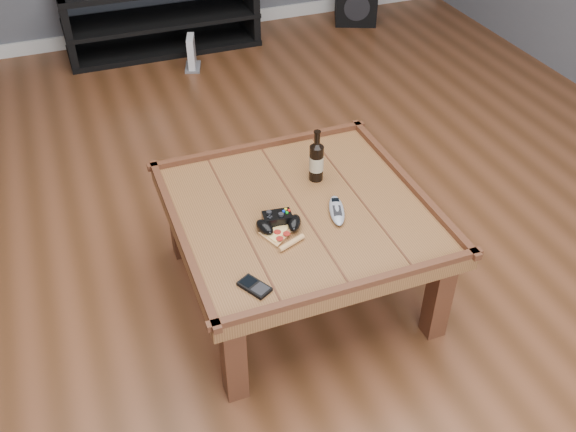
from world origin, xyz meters
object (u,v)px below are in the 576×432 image
object	(u,v)px
smartphone	(254,286)
remote_control	(337,210)
coffee_table	(300,220)
beer_bottle	(316,160)
game_controller	(279,222)
game_console	(192,54)
media_console	(161,16)
pizza_slice	(279,235)
subwoofer	(356,1)

from	to	relation	value
smartphone	remote_control	xyz separation A→B (m)	(0.43, 0.28, 0.01)
coffee_table	remote_control	world-z (taller)	remote_control
coffee_table	beer_bottle	distance (m)	0.27
game_controller	smartphone	bearing A→B (deg)	-116.88
remote_control	game_console	xyz separation A→B (m)	(-0.01, 2.41, -0.36)
media_console	game_controller	size ratio (longest dim) A/B	7.18
beer_bottle	smartphone	bearing A→B (deg)	-130.48
beer_bottle	pizza_slice	world-z (taller)	beer_bottle
remote_control	game_console	bearing A→B (deg)	108.25
pizza_slice	subwoofer	bearing A→B (deg)	37.97
remote_control	subwoofer	xyz separation A→B (m)	(1.45, 2.81, -0.30)
remote_control	beer_bottle	bearing A→B (deg)	104.52
game_controller	smartphone	distance (m)	0.34
smartphone	game_console	xyz separation A→B (m)	(0.42, 2.69, -0.35)
remote_control	subwoofer	bearing A→B (deg)	80.66
media_console	remote_control	size ratio (longest dim) A/B	7.04
coffee_table	game_console	size ratio (longest dim) A/B	4.42
beer_bottle	pizza_slice	xyz separation A→B (m)	(-0.28, -0.30, -0.09)
media_console	subwoofer	bearing A→B (deg)	-0.68
coffee_table	subwoofer	world-z (taller)	coffee_table
media_console	pizza_slice	xyz separation A→B (m)	(-0.14, -2.88, 0.21)
beer_bottle	subwoofer	xyz separation A→B (m)	(1.44, 2.56, -0.38)
media_console	game_console	distance (m)	0.45
coffee_table	beer_bottle	size ratio (longest dim) A/B	4.44
pizza_slice	media_console	bearing A→B (deg)	66.13
game_controller	smartphone	world-z (taller)	game_controller
pizza_slice	game_console	bearing A→B (deg)	63.07
game_controller	subwoofer	world-z (taller)	game_controller
subwoofer	game_console	distance (m)	1.52
coffee_table	smartphone	size ratio (longest dim) A/B	7.96
game_console	remote_control	bearing A→B (deg)	-72.38
coffee_table	pizza_slice	size ratio (longest dim) A/B	4.27
beer_bottle	remote_control	xyz separation A→B (m)	(-0.02, -0.25, -0.08)
coffee_table	game_controller	xyz separation A→B (m)	(-0.12, -0.08, 0.08)
beer_bottle	media_console	bearing A→B (deg)	93.06
pizza_slice	smartphone	bearing A→B (deg)	-148.81
media_console	pizza_slice	distance (m)	2.89
smartphone	game_console	world-z (taller)	smartphone
media_console	game_controller	world-z (taller)	game_controller
media_console	game_console	size ratio (longest dim) A/B	6.01
media_console	pizza_slice	size ratio (longest dim) A/B	5.80
game_controller	remote_control	xyz separation A→B (m)	(0.24, -0.00, -0.01)
media_console	smartphone	bearing A→B (deg)	-95.73
pizza_slice	remote_control	bearing A→B (deg)	-9.38
subwoofer	game_console	xyz separation A→B (m)	(-1.46, -0.40, -0.06)
smartphone	beer_bottle	bearing A→B (deg)	20.49
coffee_table	media_console	xyz separation A→B (m)	(0.00, 2.75, -0.15)
media_console	game_controller	xyz separation A→B (m)	(-0.12, -2.83, 0.23)
game_controller	smartphone	xyz separation A→B (m)	(-0.19, -0.28, -0.02)
pizza_slice	game_console	xyz separation A→B (m)	(0.25, 2.47, -0.35)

